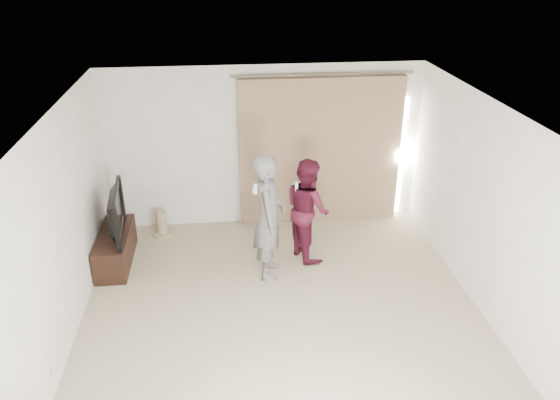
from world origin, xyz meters
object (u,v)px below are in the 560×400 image
(person_woman, at_px, (307,209))
(tv, at_px, (110,213))
(person_man, at_px, (269,217))
(tv_console, at_px, (116,248))

(person_woman, bearing_deg, tv, 178.27)
(person_man, bearing_deg, tv_console, 166.33)
(tv_console, xyz_separation_m, person_man, (2.19, -0.53, 0.65))
(tv_console, distance_m, person_man, 2.34)
(tv_console, bearing_deg, person_man, -13.67)
(tv, relative_size, person_man, 0.65)
(tv, bearing_deg, tv_console, -0.00)
(tv_console, relative_size, person_man, 0.70)
(tv, xyz_separation_m, person_woman, (2.79, -0.08, -0.04))
(person_man, bearing_deg, tv, 166.33)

